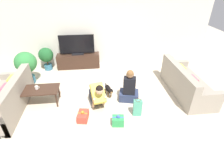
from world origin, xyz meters
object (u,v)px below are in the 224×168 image
at_px(gift_box_a, 83,116).
at_px(potted_plant_corner_left, 26,64).
at_px(tv, 77,46).
at_px(potted_plant_back_left, 46,56).
at_px(sofa_right, 185,84).
at_px(gift_box_b, 118,121).
at_px(person_kneeling, 97,95).
at_px(person_sitting, 129,89).
at_px(tv_console, 79,61).
at_px(gift_bag_a, 137,108).
at_px(sofa_left, 8,100).
at_px(mug, 37,88).
at_px(coffee_table, 40,91).
at_px(dog, 109,89).

bearing_deg(gift_box_a, potted_plant_corner_left, 131.78).
height_order(tv, potted_plant_back_left, tv).
relative_size(sofa_right, gift_box_b, 6.88).
bearing_deg(person_kneeling, person_sitting, -0.91).
relative_size(tv_console, potted_plant_back_left, 1.86).
height_order(person_kneeling, gift_bag_a, person_kneeling).
bearing_deg(sofa_left, gift_box_a, 72.41).
bearing_deg(gift_box_b, tv_console, 108.20).
bearing_deg(person_kneeling, tv_console, 92.57).
relative_size(sofa_right, mug, 16.77).
bearing_deg(coffee_table, person_kneeling, -10.92).
bearing_deg(gift_bag_a, potted_plant_back_left, 133.39).
height_order(sofa_right, gift_bag_a, sofa_right).
distance_m(potted_plant_back_left, gift_box_a, 3.17).
bearing_deg(potted_plant_back_left, person_sitting, -40.09).
bearing_deg(person_kneeling, gift_bag_a, -38.33).
bearing_deg(gift_box_a, mug, 146.03).
bearing_deg(sofa_right, mug, 90.55).
bearing_deg(sofa_left, mug, 105.78).
bearing_deg(gift_box_b, gift_box_a, 162.01).
bearing_deg(coffee_table, gift_box_a, -34.82).
xyz_separation_m(potted_plant_corner_left, mug, (0.56, -1.16, -0.17)).
xyz_separation_m(coffee_table, person_sitting, (2.38, -0.13, -0.05)).
bearing_deg(coffee_table, gift_box_b, -28.38).
distance_m(sofa_left, mug, 0.76).
height_order(potted_plant_corner_left, mug, potted_plant_corner_left).
relative_size(tv_console, gift_box_a, 3.99).
height_order(coffee_table, gift_box_b, coffee_table).
relative_size(sofa_left, dog, 3.77).
xyz_separation_m(dog, gift_bag_a, (0.62, -0.89, -0.00)).
distance_m(tv_console, gift_box_b, 3.33).
bearing_deg(tv, potted_plant_back_left, -177.45).
relative_size(potted_plant_back_left, gift_box_b, 2.84).
height_order(potted_plant_corner_left, person_kneeling, potted_plant_corner_left).
xyz_separation_m(sofa_left, tv, (1.67, 2.29, 0.55)).
relative_size(tv_console, mug, 12.86).
distance_m(tv, person_sitting, 2.72).
xyz_separation_m(sofa_left, gift_box_b, (2.71, -0.86, -0.19)).
height_order(potted_plant_corner_left, gift_bag_a, potted_plant_corner_left).
distance_m(sofa_right, potted_plant_back_left, 4.75).
height_order(tv_console, potted_plant_back_left, potted_plant_back_left).
xyz_separation_m(tv, gift_box_a, (0.22, -2.89, -0.74)).
xyz_separation_m(person_kneeling, dog, (0.34, 0.41, -0.13)).
distance_m(tv, mug, 2.33).
xyz_separation_m(tv, gift_bag_a, (1.56, -2.88, -0.62)).
bearing_deg(gift_box_a, tv, 94.43).
bearing_deg(sofa_right, dog, 88.41).
relative_size(person_kneeling, dog, 1.56).
xyz_separation_m(potted_plant_corner_left, person_kneeling, (2.12, -1.46, -0.31)).
bearing_deg(sofa_right, gift_bag_a, 117.05).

